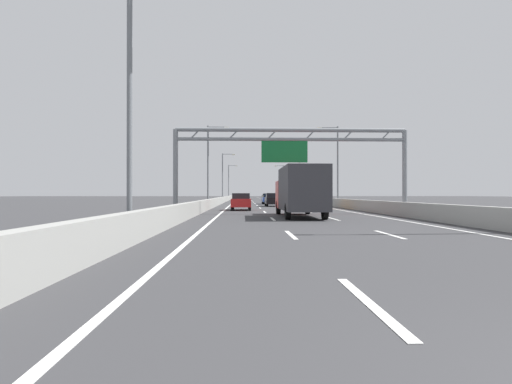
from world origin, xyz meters
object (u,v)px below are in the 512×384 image
object	(u,v)px
streetlamp_right_distant	(283,180)
white_car	(243,196)
black_car	(273,200)
red_car	(241,201)
orange_car	(317,201)
green_car	(271,197)
sign_gantry	(290,148)
streetlamp_left_far	(224,174)
streetlamp_left_near	(136,88)
streetlamp_right_mid	(336,161)
streetlamp_left_distant	(229,180)
streetlamp_right_far	(298,174)
blue_car	(269,199)
box_truck	(300,191)
streetlamp_left_mid	(210,160)
yellow_car	(243,196)

from	to	relation	value
streetlamp_right_distant	white_car	world-z (taller)	streetlamp_right_distant
black_car	red_car	xyz separation A→B (m)	(-3.76, -11.04, -0.01)
red_car	orange_car	size ratio (longest dim) A/B	0.94
green_car	red_car	xyz separation A→B (m)	(-7.33, -68.49, 0.07)
sign_gantry	streetlamp_left_far	xyz separation A→B (m)	(-7.40, 50.18, 0.52)
streetlamp_left_near	red_car	xyz separation A→B (m)	(3.73, 21.35, -4.61)
sign_gantry	streetlamp_right_mid	size ratio (longest dim) A/B	1.82
streetlamp_right_mid	streetlamp_left_far	world-z (taller)	same
sign_gantry	red_car	bearing A→B (deg)	118.48
streetlamp_right_mid	streetlamp_left_distant	xyz separation A→B (m)	(-14.93, 64.75, 0.00)
black_car	streetlamp_left_far	bearing A→B (deg)	103.02
streetlamp_right_far	green_car	distance (m)	25.82
white_car	streetlamp_right_distant	bearing A→B (deg)	45.49
white_car	blue_car	bearing A→B (deg)	-85.00
streetlamp_right_far	black_car	bearing A→B (deg)	-102.97
white_car	box_truck	distance (m)	75.22
blue_car	streetlamp_left_near	bearing A→B (deg)	-100.11
streetlamp_left_far	orange_car	distance (m)	42.24
streetlamp_left_distant	streetlamp_right_mid	bearing A→B (deg)	-77.02
green_car	red_car	size ratio (longest dim) A/B	1.04
orange_car	streetlamp_right_mid	bearing A→B (deg)	65.10
green_car	red_car	bearing A→B (deg)	-96.11
black_car	blue_car	xyz separation A→B (m)	(0.07, 9.94, -0.02)
streetlamp_left_far	streetlamp_right_far	world-z (taller)	same
streetlamp_left_mid	green_car	distance (m)	58.71
streetlamp_right_distant	blue_car	xyz separation A→B (m)	(-7.38, -54.79, -4.62)
green_car	streetlamp_right_mid	bearing A→B (deg)	-86.15
streetlamp_left_near	white_car	bearing A→B (deg)	87.50
sign_gantry	blue_car	xyz separation A→B (m)	(0.14, 27.76, -4.10)
streetlamp_right_distant	orange_car	xyz separation A→B (m)	(-3.75, -72.84, -4.64)
red_car	streetlamp_left_far	bearing A→B (deg)	94.91
sign_gantry	streetlamp_left_near	xyz separation A→B (m)	(-7.40, -14.57, 0.52)
streetlamp_right_mid	streetlamp_left_far	size ratio (longest dim) A/B	1.00
streetlamp_left_far	streetlamp_left_distant	size ratio (longest dim) A/B	1.00
black_car	box_truck	size ratio (longest dim) A/B	0.51
green_car	yellow_car	distance (m)	32.46
streetlamp_left_near	streetlamp_right_distant	size ratio (longest dim) A/B	1.00
streetlamp_right_mid	red_car	xyz separation A→B (m)	(-11.21, -11.02, -4.61)
streetlamp_left_near	blue_car	size ratio (longest dim) A/B	2.14
sign_gantry	black_car	size ratio (longest dim) A/B	3.98
streetlamp_left_near	orange_car	distance (m)	27.14
streetlamp_right_mid	box_truck	world-z (taller)	streetlamp_right_mid
black_car	blue_car	size ratio (longest dim) A/B	0.98
streetlamp_left_near	streetlamp_left_mid	bearing A→B (deg)	90.00
streetlamp_right_distant	blue_car	distance (m)	55.48
green_car	yellow_car	world-z (taller)	yellow_car
streetlamp_left_distant	box_truck	world-z (taller)	streetlamp_left_distant
streetlamp_left_distant	white_car	bearing A→B (deg)	-71.75
yellow_car	streetlamp_left_near	bearing A→B (deg)	-91.74
green_car	white_car	world-z (taller)	white_car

